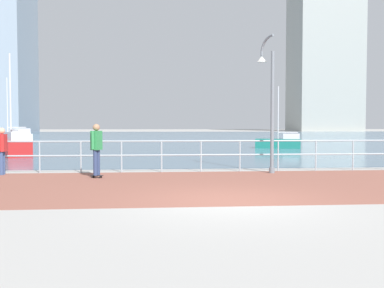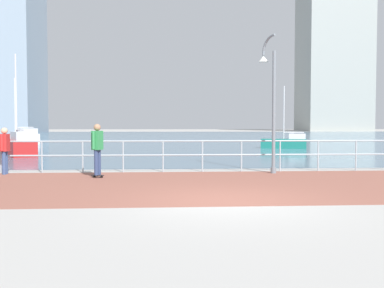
% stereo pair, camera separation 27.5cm
% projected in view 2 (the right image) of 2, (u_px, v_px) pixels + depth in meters
% --- Properties ---
extents(ground, '(220.00, 220.00, 0.00)m').
position_uv_depth(ground, '(176.00, 140.00, 49.44)').
color(ground, '#ADAAA5').
extents(brick_paving, '(28.00, 6.65, 0.01)m').
position_uv_depth(brick_paving, '(213.00, 184.00, 12.28)').
color(brick_paving, '#935647').
rests_on(brick_paving, ground).
extents(harbor_water, '(180.00, 88.00, 0.00)m').
position_uv_depth(harbor_water, '(174.00, 137.00, 60.46)').
color(harbor_water, slate).
rests_on(harbor_water, ground).
extents(waterfront_railing, '(25.25, 0.06, 1.13)m').
position_uv_depth(waterfront_railing, '(202.00, 150.00, 15.56)').
color(waterfront_railing, '#9EADB7').
rests_on(waterfront_railing, ground).
extents(lamppost, '(0.54, 0.75, 4.79)m').
position_uv_depth(lamppost, '(270.00, 97.00, 15.17)').
color(lamppost, slate).
rests_on(lamppost, ground).
extents(skateboarder, '(0.41, 0.54, 1.70)m').
position_uv_depth(skateboarder, '(97.00, 145.00, 13.80)').
color(skateboarder, black).
rests_on(skateboarder, ground).
extents(bystander, '(0.25, 0.55, 1.58)m').
position_uv_depth(bystander, '(5.00, 147.00, 14.77)').
color(bystander, '#384C7A').
rests_on(bystander, ground).
extents(sailboat_blue, '(3.47, 3.95, 5.67)m').
position_uv_depth(sailboat_blue, '(17.00, 138.00, 37.71)').
color(sailboat_blue, white).
rests_on(sailboat_blue, ground).
extents(sailboat_gray, '(3.03, 3.99, 5.50)m').
position_uv_depth(sailboat_gray, '(17.00, 146.00, 23.75)').
color(sailboat_gray, '#B21E1E').
rests_on(sailboat_gray, ground).
extents(sailboat_ivory, '(3.28, 1.92, 4.40)m').
position_uv_depth(sailboat_ivory, '(285.00, 142.00, 30.97)').
color(sailboat_ivory, '#197266').
rests_on(sailboat_ivory, ground).
extents(tower_brick, '(11.65, 15.17, 46.45)m').
position_uv_depth(tower_brick, '(9.00, 25.00, 90.72)').
color(tower_brick, '#8493A3').
rests_on(tower_brick, ground).
extents(tower_concrete, '(16.50, 13.74, 39.49)m').
position_uv_depth(tower_concrete, '(333.00, 59.00, 114.56)').
color(tower_concrete, '#939993').
rests_on(tower_concrete, ground).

